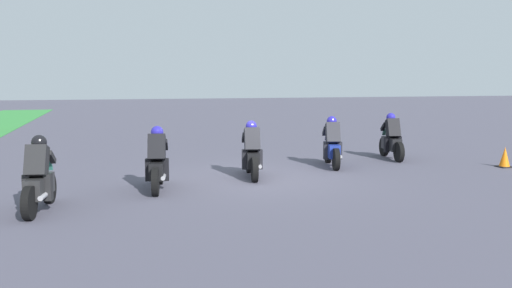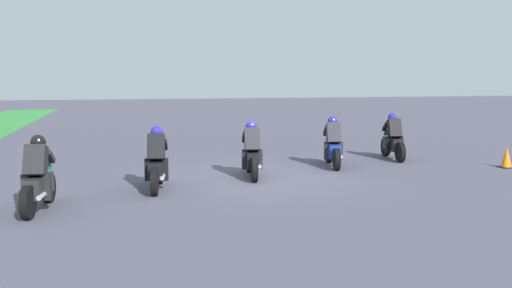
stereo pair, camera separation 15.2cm
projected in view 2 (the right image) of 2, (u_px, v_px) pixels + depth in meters
ground_plane at (258, 178)px, 14.13m from camera, size 120.00×120.00×0.00m
rider_lane_a at (393, 140)px, 17.44m from camera, size 2.04×0.61×1.51m
rider_lane_b at (333, 146)px, 15.94m from camera, size 2.02×0.64×1.51m
rider_lane_c at (252, 154)px, 14.20m from camera, size 2.04×0.60×1.51m
rider_lane_d at (157, 164)px, 12.60m from camera, size 2.04×0.60×1.51m
rider_lane_e at (38, 180)px, 10.57m from camera, size 2.04×0.60×1.51m
traffic_cone at (507, 158)px, 15.80m from camera, size 0.40×0.40×0.60m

